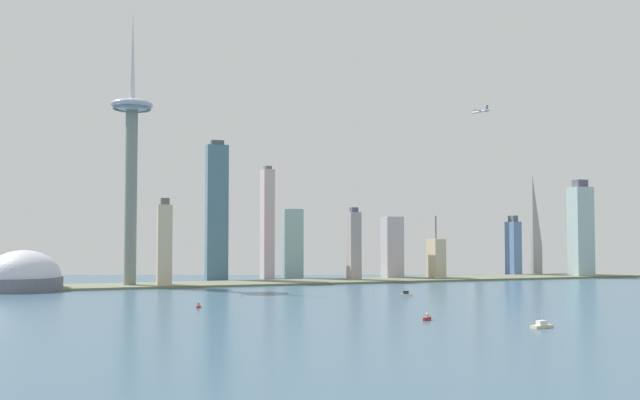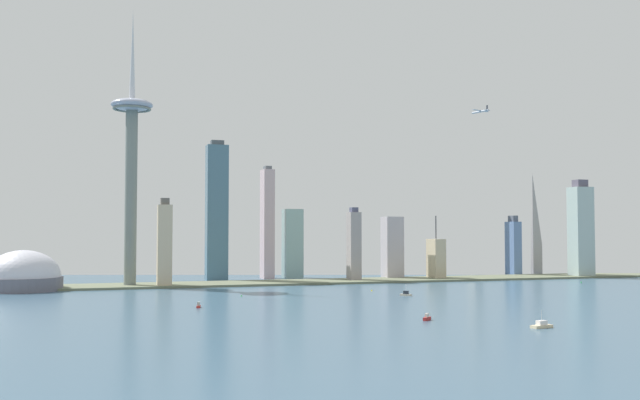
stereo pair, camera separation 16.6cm
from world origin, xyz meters
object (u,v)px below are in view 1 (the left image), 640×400
skyscraper_4 (392,259)px  boat_3 (199,306)px  skyscraper_0 (217,212)px  skyscraper_7 (475,227)px  boat_2 (427,318)px  skyscraper_8 (267,223)px  airplane (480,111)px  stadium_dome (23,279)px  skyscraper_3 (392,248)px  skyscraper_11 (354,246)px  skyscraper_5 (513,247)px  channel_buoy_2 (372,290)px  channel_buoy_1 (241,295)px  boat_0 (542,325)px  skyscraper_1 (581,231)px  skyscraper_10 (436,259)px  boat_1 (406,294)px  observation_tower (131,146)px  skyscraper_2 (164,245)px  skyscraper_6 (534,224)px  channel_buoy_0 (581,282)px  skyscraper_9 (292,243)px

skyscraper_4 → boat_3: (-307.40, -313.66, -21.75)m
skyscraper_0 → skyscraper_7: (378.10, 21.71, -17.77)m
skyscraper_4 → boat_2: skyscraper_4 is taller
boat_2 → skyscraper_8: bearing=-129.4°
airplane → skyscraper_8: bearing=34.8°
skyscraper_0 → boat_3: size_ratio=22.23×
stadium_dome → boat_2: bearing=-50.8°
boat_2 → airplane: size_ratio=0.33×
skyscraper_3 → skyscraper_11: skyscraper_11 is taller
skyscraper_5 → channel_buoy_2: bearing=-148.0°
boat_2 → channel_buoy_2: boat_2 is taller
skyscraper_11 → channel_buoy_1: skyscraper_11 is taller
skyscraper_3 → boat_3: skyscraper_3 is taller
skyscraper_3 → channel_buoy_2: skyscraper_3 is taller
skyscraper_3 → boat_3: 399.53m
skyscraper_8 → boat_0: size_ratio=9.45×
skyscraper_1 → skyscraper_10: (-206.42, 19.62, -36.42)m
skyscraper_0 → boat_1: bearing=-62.9°
skyscraper_8 → boat_1: skyscraper_8 is taller
boat_1 → observation_tower: bearing=4.0°
stadium_dome → boat_1: 393.50m
skyscraper_3 → skyscraper_7: skyscraper_7 is taller
skyscraper_0 → boat_3: bearing=-102.2°
skyscraper_1 → boat_0: skyscraper_1 is taller
skyscraper_0 → boat_1: size_ratio=16.10×
skyscraper_2 → skyscraper_3: size_ratio=1.22×
boat_2 → skyscraper_7: bearing=-163.2°
skyscraper_5 → channel_buoy_1: bearing=-155.2°
observation_tower → skyscraper_7: size_ratio=2.28×
skyscraper_6 → skyscraper_8: (-380.90, 37.95, -0.42)m
skyscraper_4 → skyscraper_5: skyscraper_5 is taller
observation_tower → stadium_dome: bearing=-171.0°
channel_buoy_2 → skyscraper_4: bearing=61.0°
skyscraper_4 → boat_2: (-170.06, -443.45, -21.65)m
skyscraper_7 → skyscraper_11: (-219.55, -87.25, -24.49)m
skyscraper_10 → boat_0: size_ratio=5.23×
skyscraper_3 → channel_buoy_0: bearing=-36.4°
airplane → skyscraper_4: bearing=0.2°
skyscraper_2 → skyscraper_4: 326.94m
skyscraper_2 → skyscraper_10: (343.76, 23.31, -20.68)m
skyscraper_3 → boat_2: size_ratio=9.65×
skyscraper_5 → skyscraper_11: size_ratio=0.92×
skyscraper_2 → boat_3: size_ratio=12.41×
boat_0 → skyscraper_1: bearing=-142.2°
skyscraper_9 → skyscraper_6: bearing=-6.4°
skyscraper_11 → airplane: size_ratio=3.56×
skyscraper_2 → skyscraper_7: 463.91m
stadium_dome → skyscraper_3: bearing=6.7°
channel_buoy_1 → skyscraper_1: bearing=15.6°
channel_buoy_0 → channel_buoy_2: size_ratio=1.33×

